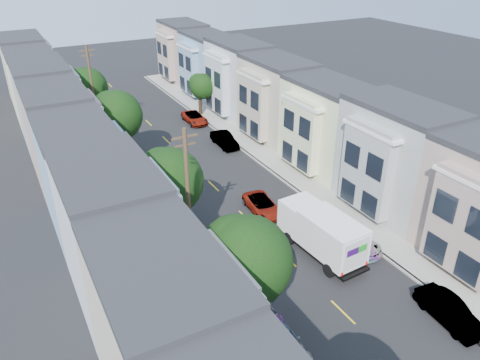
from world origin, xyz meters
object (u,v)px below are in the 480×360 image
object	(u,v)px
parked_left_c	(230,279)
parked_right_c	(224,140)
lead_sedan	(263,206)
parked_left_d	(154,184)
utility_pole_near	(189,203)
tree_e	(86,88)
parked_right_d	(195,118)
tree_d	(116,116)
tree_b	(245,262)
parked_left_b	(279,340)
tree_c	(168,182)
utility_pole_far	(93,93)
tree_far_r	(202,87)
parked_right_a	(449,311)
fedex_truck	(322,232)
parked_right_b	(353,238)

from	to	relation	value
parked_left_c	parked_right_c	xyz separation A→B (m)	(9.80, 20.38, 0.02)
lead_sedan	parked_left_d	bearing A→B (deg)	136.26
utility_pole_near	tree_e	bearing A→B (deg)	90.00
tree_e	parked_right_d	bearing A→B (deg)	-21.31
parked_right_c	parked_left_d	bearing A→B (deg)	-147.98
tree_d	parked_right_d	bearing A→B (deg)	37.58
tree_b	lead_sedan	distance (m)	14.66
parked_left_b	parked_right_d	world-z (taller)	parked_left_b
tree_b	tree_c	xyz separation A→B (m)	(0.00, 10.80, -0.51)
utility_pole_far	parked_left_c	bearing A→B (deg)	-87.22
parked_left_b	parked_left_d	distance (m)	20.26
tree_d	tree_e	xyz separation A→B (m)	(0.00, 12.99, -0.83)
tree_b	parked_right_d	xyz separation A→B (m)	(11.20, 32.72, -4.91)
parked_right_c	tree_d	bearing A→B (deg)	-175.34
tree_b	parked_left_b	size ratio (longest dim) A/B	1.67
parked_right_d	tree_c	bearing A→B (deg)	-115.18
tree_far_r	utility_pole_near	world-z (taller)	utility_pole_near
utility_pole_near	parked_right_a	xyz separation A→B (m)	(11.20, -11.41, -4.44)
utility_pole_near	parked_right_d	bearing A→B (deg)	66.27
parked_left_d	parked_left_b	bearing A→B (deg)	-95.17
fedex_truck	parked_right_b	size ratio (longest dim) A/B	1.49
parked_right_d	parked_left_d	bearing A→B (deg)	-123.51
tree_far_r	utility_pole_near	size ratio (longest dim) A/B	0.52
tree_c	parked_left_c	size ratio (longest dim) A/B	1.73
tree_b	parked_right_d	bearing A→B (deg)	71.10
fedex_truck	tree_d	bearing A→B (deg)	110.39
tree_b	utility_pole_near	bearing A→B (deg)	89.98
tree_c	parked_right_c	xyz separation A→B (m)	(11.20, 13.99, -4.31)
tree_far_r	parked_left_c	distance (m)	32.75
parked_right_c	parked_right_d	world-z (taller)	parked_right_c
parked_left_b	parked_right_d	xyz separation A→B (m)	(9.80, 34.05, -0.09)
tree_d	parked_left_d	world-z (taller)	tree_d
parked_left_b	tree_far_r	bearing A→B (deg)	74.52
parked_left_c	parked_right_a	distance (m)	13.02
parked_left_c	tree_e	bearing A→B (deg)	88.22
utility_pole_near	fedex_truck	distance (m)	9.63
fedex_truck	tree_e	bearing A→B (deg)	101.35
parked_left_c	tree_b	bearing A→B (deg)	-111.89
tree_e	parked_left_b	size ratio (longest dim) A/B	1.49
tree_d	utility_pole_near	distance (m)	16.86
lead_sedan	parked_left_c	xyz separation A→B (m)	(-6.50, -6.92, 0.08)
utility_pole_near	parked_right_d	xyz separation A→B (m)	(11.20, 25.48, -4.53)
parked_right_b	parked_right_c	distance (m)	20.58
tree_far_r	utility_pole_near	xyz separation A→B (m)	(-13.20, -27.57, 1.55)
tree_c	parked_right_c	distance (m)	18.43
fedex_truck	parked_right_a	xyz separation A→B (m)	(2.55, -8.81, -1.11)
tree_c	parked_right_b	distance (m)	13.71
tree_c	tree_far_r	distance (m)	27.44
parked_left_d	parked_right_a	size ratio (longest dim) A/B	1.07
parked_left_b	utility_pole_near	bearing A→B (deg)	101.87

